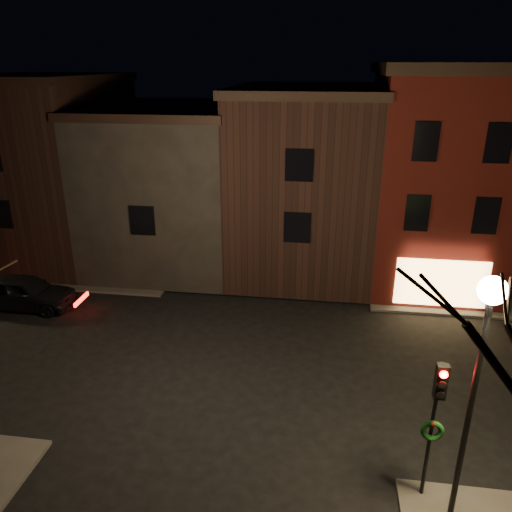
{
  "coord_description": "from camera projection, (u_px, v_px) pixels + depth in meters",
  "views": [
    {
      "loc": [
        2.75,
        -15.82,
        10.67
      ],
      "look_at": [
        -0.01,
        3.03,
        3.2
      ],
      "focal_mm": 35.0,
      "sensor_mm": 36.0,
      "label": 1
    }
  ],
  "objects": [
    {
      "name": "row_building_a",
      "position": [
        304.0,
        178.0,
        26.55
      ],
      "size": [
        7.3,
        10.3,
        9.4
      ],
      "color": "black",
      "rests_on": "ground"
    },
    {
      "name": "traffic_signal",
      "position": [
        435.0,
        412.0,
        11.98
      ],
      "size": [
        0.58,
        0.38,
        4.05
      ],
      "color": "black",
      "rests_on": "sidewalk_near_right"
    },
    {
      "name": "ground",
      "position": [
        245.0,
        364.0,
        18.84
      ],
      "size": [
        120.0,
        120.0,
        0.0
      ],
      "primitive_type": "plane",
      "color": "black",
      "rests_on": "ground"
    },
    {
      "name": "row_building_c",
      "position": [
        50.0,
        166.0,
        28.41
      ],
      "size": [
        7.3,
        10.3,
        9.9
      ],
      "color": "black",
      "rests_on": "ground"
    },
    {
      "name": "sidewalk_far_left",
      "position": [
        40.0,
        203.0,
        39.94
      ],
      "size": [
        30.0,
        30.0,
        0.12
      ],
      "primitive_type": "cube",
      "color": "#2D2B28",
      "rests_on": "ground"
    },
    {
      "name": "parked_car_a",
      "position": [
        25.0,
        292.0,
        22.88
      ],
      "size": [
        4.6,
        1.86,
        1.57
      ],
      "primitive_type": "imported",
      "rotation": [
        0.0,
        0.0,
        1.57
      ],
      "color": "black",
      "rests_on": "ground"
    },
    {
      "name": "corner_building",
      "position": [
        436.0,
        176.0,
        24.52
      ],
      "size": [
        6.5,
        8.5,
        10.5
      ],
      "color": "#4E110D",
      "rests_on": "ground"
    },
    {
      "name": "row_building_b",
      "position": [
        173.0,
        183.0,
        27.71
      ],
      "size": [
        7.8,
        10.3,
        8.4
      ],
      "color": "black",
      "rests_on": "ground"
    },
    {
      "name": "street_lamp_near",
      "position": [
        484.0,
        338.0,
        10.59
      ],
      "size": [
        0.6,
        0.6,
        6.48
      ],
      "color": "black",
      "rests_on": "sidewalk_near_right"
    }
  ]
}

